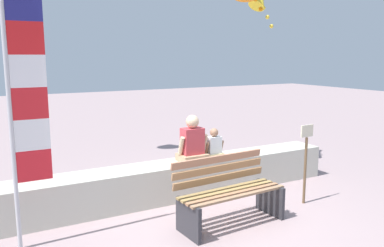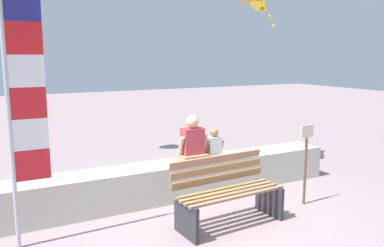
# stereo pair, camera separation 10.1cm
# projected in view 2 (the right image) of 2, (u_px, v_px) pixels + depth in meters

# --- Properties ---
(ground_plane) EXTENTS (40.00, 40.00, 0.00)m
(ground_plane) POSITION_uv_depth(u_px,v_px,m) (213.00, 217.00, 5.48)
(ground_plane) COLOR gray
(seawall_ledge) EXTENTS (5.41, 0.59, 0.56)m
(seawall_ledge) POSITION_uv_depth(u_px,v_px,m) (182.00, 179.00, 6.28)
(seawall_ledge) COLOR beige
(seawall_ledge) RESTS_ON ground
(park_bench) EXTENTS (1.51, 0.69, 0.88)m
(park_bench) POSITION_uv_depth(u_px,v_px,m) (227.00, 194.00, 5.23)
(park_bench) COLOR #967353
(park_bench) RESTS_ON ground
(person_adult) EXTENTS (0.48, 0.36, 0.74)m
(person_adult) POSITION_uv_depth(u_px,v_px,m) (192.00, 143.00, 6.23)
(person_adult) COLOR tan
(person_adult) RESTS_ON seawall_ledge
(person_child) EXTENTS (0.32, 0.24, 0.50)m
(person_child) POSITION_uv_depth(u_px,v_px,m) (214.00, 147.00, 6.43)
(person_child) COLOR tan
(person_child) RESTS_ON seawall_ledge
(flag_banner) EXTENTS (0.43, 0.05, 3.30)m
(flag_banner) POSITION_uv_depth(u_px,v_px,m) (20.00, 84.00, 4.36)
(flag_banner) COLOR #B7B7BC
(flag_banner) RESTS_ON ground
(sign_post) EXTENTS (0.24, 0.04, 1.21)m
(sign_post) POSITION_uv_depth(u_px,v_px,m) (306.00, 158.00, 5.86)
(sign_post) COLOR brown
(sign_post) RESTS_ON ground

